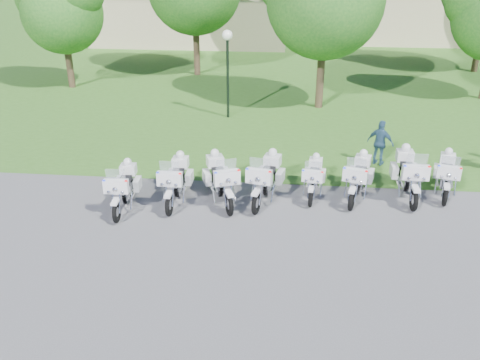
# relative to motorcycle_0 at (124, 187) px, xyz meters

# --- Properties ---
(ground) EXTENTS (100.00, 100.00, 0.00)m
(ground) POSITION_rel_motorcycle_0_xyz_m (3.51, -0.99, -0.66)
(ground) COLOR #515155
(ground) RESTS_ON ground
(grass_lawn) EXTENTS (100.00, 48.00, 0.01)m
(grass_lawn) POSITION_rel_motorcycle_0_xyz_m (3.51, 26.01, -0.66)
(grass_lawn) COLOR #376821
(grass_lawn) RESTS_ON ground
(motorcycle_0) EXTENTS (0.84, 2.36, 1.59)m
(motorcycle_0) POSITION_rel_motorcycle_0_xyz_m (0.00, 0.00, 0.00)
(motorcycle_0) COLOR black
(motorcycle_0) RESTS_ON ground
(motorcycle_1) EXTENTS (0.81, 2.46, 1.66)m
(motorcycle_1) POSITION_rel_motorcycle_0_xyz_m (1.51, 0.59, 0.03)
(motorcycle_1) COLOR black
(motorcycle_1) RESTS_ON ground
(motorcycle_2) EXTENTS (1.40, 2.44, 1.72)m
(motorcycle_2) POSITION_rel_motorcycle_0_xyz_m (2.91, 0.73, 0.05)
(motorcycle_2) COLOR black
(motorcycle_2) RESTS_ON ground
(motorcycle_3) EXTENTS (1.18, 2.52, 1.72)m
(motorcycle_3) POSITION_rel_motorcycle_0_xyz_m (4.31, 0.94, 0.05)
(motorcycle_3) COLOR black
(motorcycle_3) RESTS_ON ground
(motorcycle_4) EXTENTS (0.84, 2.12, 1.42)m
(motorcycle_4) POSITION_rel_motorcycle_0_xyz_m (5.82, 1.40, -0.07)
(motorcycle_4) COLOR black
(motorcycle_4) RESTS_ON ground
(motorcycle_5) EXTENTS (1.20, 2.36, 1.62)m
(motorcycle_5) POSITION_rel_motorcycle_0_xyz_m (7.22, 1.37, 0.02)
(motorcycle_5) COLOR black
(motorcycle_5) RESTS_ON ground
(motorcycle_6) EXTENTS (0.86, 2.62, 1.76)m
(motorcycle_6) POSITION_rel_motorcycle_0_xyz_m (8.82, 1.64, 0.07)
(motorcycle_6) COLOR black
(motorcycle_6) RESTS_ON ground
(motorcycle_7) EXTENTS (1.10, 2.29, 1.56)m
(motorcycle_7) POSITION_rel_motorcycle_0_xyz_m (10.09, 1.92, -0.01)
(motorcycle_7) COLOR black
(motorcycle_7) RESTS_ON ground
(lamp_post) EXTENTS (0.44, 0.44, 3.90)m
(lamp_post) POSITION_rel_motorcycle_0_xyz_m (2.20, 8.83, 2.30)
(lamp_post) COLOR black
(lamp_post) RESTS_ON ground
(tree_0) EXTENTS (4.84, 4.13, 6.45)m
(tree_0) POSITION_rel_motorcycle_0_xyz_m (-6.83, 13.11, 3.60)
(tree_0) COLOR #38281C
(tree_0) RESTS_ON ground
(building_west) EXTENTS (14.56, 8.32, 4.10)m
(building_west) POSITION_rel_motorcycle_0_xyz_m (-2.49, 27.01, 1.40)
(building_west) COLOR tan
(building_west) RESTS_ON ground
(building_east) EXTENTS (11.44, 7.28, 4.10)m
(building_east) POSITION_rel_motorcycle_0_xyz_m (14.51, 29.01, 1.40)
(building_east) COLOR tan
(building_east) RESTS_ON ground
(bystander_c) EXTENTS (1.05, 0.82, 1.67)m
(bystander_c) POSITION_rel_motorcycle_0_xyz_m (8.26, 4.02, 0.17)
(bystander_c) COLOR #315776
(bystander_c) RESTS_ON ground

